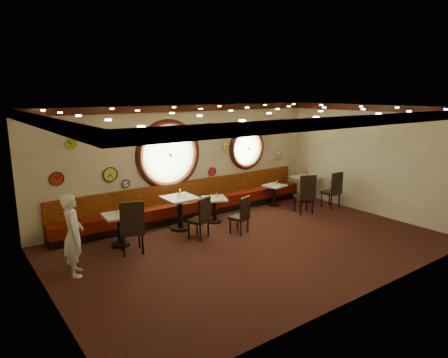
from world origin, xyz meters
TOP-DOWN VIEW (x-y plane):
  - floor at (0.00, 0.00)m, footprint 9.00×6.00m
  - ceiling at (0.00, 0.00)m, footprint 9.00×6.00m
  - wall_back at (0.00, 3.00)m, footprint 9.00×0.02m
  - wall_front at (0.00, -3.00)m, footprint 9.00×0.02m
  - wall_left at (-4.50, 0.00)m, footprint 0.02×6.00m
  - wall_right at (4.50, 0.00)m, footprint 0.02×6.00m
  - molding_back at (0.00, 2.95)m, footprint 9.00×0.10m
  - molding_front at (0.00, -2.95)m, footprint 9.00×0.10m
  - molding_left at (-4.45, 0.00)m, footprint 0.10×6.00m
  - molding_right at (4.45, 0.00)m, footprint 0.10×6.00m
  - banquette_base at (0.00, 2.72)m, footprint 8.00×0.55m
  - banquette_seat at (0.00, 2.72)m, footprint 8.00×0.55m
  - banquette_back at (0.00, 2.94)m, footprint 8.00×0.10m
  - porthole_left_glass at (-0.60, 3.00)m, footprint 1.66×0.02m
  - porthole_left_frame at (-0.60, 2.98)m, footprint 1.98×0.18m
  - porthole_left_ring at (-0.60, 2.95)m, footprint 1.61×0.03m
  - porthole_right_glass at (2.20, 3.00)m, footprint 1.10×0.02m
  - porthole_right_frame at (2.20, 2.98)m, footprint 1.38×0.18m
  - porthole_right_ring at (2.20, 2.95)m, footprint 1.09×0.03m
  - wall_clock_0 at (3.30, 2.96)m, footprint 0.28×0.03m
  - wall_clock_1 at (-1.90, 2.96)m, footprint 0.20×0.03m
  - wall_clock_2 at (-3.20, 2.96)m, footprint 0.26×0.03m
  - wall_clock_3 at (0.75, 2.96)m, footprint 0.30×0.03m
  - wall_clock_4 at (-3.60, 2.96)m, footprint 0.32×0.03m
  - wall_clock_5 at (1.35, 2.96)m, footprint 0.22×0.03m
  - wall_clock_6 at (3.55, 2.96)m, footprint 0.34×0.03m
  - wall_clock_7 at (-2.00, 2.96)m, footprint 0.24×0.03m
  - wall_clock_8 at (-2.30, 2.96)m, footprint 0.36×0.03m
  - wall_clock_9 at (0.85, 2.96)m, footprint 0.24×0.03m
  - table_a at (-2.56, 1.82)m, footprint 0.76×0.76m
  - table_b at (-0.84, 1.98)m, footprint 0.81×0.81m
  - table_c at (0.22, 1.94)m, footprint 0.83×0.83m
  - table_d at (2.74, 2.22)m, footprint 0.70×0.70m
  - table_e at (3.90, 1.97)m, footprint 0.86×0.86m
  - chair_a at (-2.53, 1.16)m, footprint 0.63×0.63m
  - chair_b at (-0.75, 1.09)m, footprint 0.57×0.57m
  - chair_c at (0.26, 0.76)m, footprint 0.52×0.52m
  - chair_d at (2.85, 0.99)m, footprint 0.64×0.64m
  - chair_e at (4.00, 0.90)m, footprint 0.48×0.48m
  - condiment_a_salt at (-2.60, 1.89)m, footprint 0.03×0.03m
  - condiment_b_salt at (-0.88, 2.00)m, footprint 0.03×0.03m
  - condiment_c_salt at (0.17, 2.04)m, footprint 0.04×0.04m
  - condiment_d_salt at (2.69, 2.25)m, footprint 0.04×0.04m
  - condiment_a_pepper at (-2.48, 1.76)m, footprint 0.03×0.03m
  - condiment_b_pepper at (-0.77, 1.88)m, footprint 0.04×0.04m
  - condiment_c_pepper at (0.26, 1.94)m, footprint 0.04×0.04m
  - condiment_d_pepper at (2.75, 2.19)m, footprint 0.03×0.03m
  - condiment_a_bottle at (-2.47, 1.88)m, footprint 0.05×0.05m
  - condiment_b_bottle at (-0.76, 2.10)m, footprint 0.05×0.05m
  - condiment_c_bottle at (0.36, 2.01)m, footprint 0.04×0.04m
  - condiment_d_bottle at (2.87, 2.27)m, footprint 0.05×0.05m
  - condiment_e_salt at (3.76, 1.99)m, footprint 0.03×0.03m
  - condiment_e_pepper at (3.98, 1.93)m, footprint 0.03×0.03m
  - condiment_e_bottle at (3.97, 2.02)m, footprint 0.05×0.05m
  - waiter at (-3.85, 0.89)m, footprint 0.55×0.69m

SIDE VIEW (x-z plane):
  - floor at x=0.00m, z-range 0.00..0.00m
  - banquette_base at x=0.00m, z-range 0.00..0.20m
  - banquette_seat at x=0.00m, z-range 0.20..0.50m
  - table_d at x=2.74m, z-range 0.09..0.75m
  - table_c at x=0.22m, z-range 0.09..0.79m
  - table_a at x=-2.56m, z-range 0.10..0.87m
  - table_e at x=3.90m, z-range 0.11..0.93m
  - table_b at x=-0.84m, z-range 0.12..1.00m
  - chair_c at x=0.26m, z-range 0.26..0.87m
  - chair_b at x=-0.75m, z-range 0.28..0.93m
  - chair_e at x=4.00m, z-range 0.30..1.01m
  - chair_d at x=2.85m, z-range 0.31..1.04m
  - chair_a at x=-2.53m, z-range 0.32..1.09m
  - condiment_d_pepper at x=2.75m, z-range 0.66..0.76m
  - condiment_d_salt at x=2.69m, z-range 0.66..0.76m
  - condiment_d_bottle at x=2.87m, z-range 0.66..0.83m
  - condiment_c_pepper at x=0.26m, z-range 0.70..0.80m
  - banquette_back at x=0.00m, z-range 0.48..1.02m
  - condiment_c_salt at x=0.17m, z-range 0.70..0.81m
  - condiment_c_bottle at x=0.36m, z-range 0.70..0.84m
  - condiment_a_salt at x=-2.60m, z-range 0.77..0.85m
  - condiment_a_pepper at x=-2.48m, z-range 0.77..0.86m
  - waiter at x=-3.85m, z-range 0.00..1.67m
  - condiment_a_bottle at x=-2.47m, z-range 0.77..0.93m
  - condiment_e_salt at x=3.76m, z-range 0.83..0.92m
  - condiment_e_pepper at x=3.98m, z-range 0.83..0.92m
  - condiment_e_bottle at x=3.97m, z-range 0.83..1.00m
  - condiment_b_salt at x=-0.88m, z-range 0.88..0.97m
  - condiment_b_pepper at x=-0.77m, z-range 0.88..1.00m
  - condiment_b_bottle at x=-0.76m, z-range 0.88..1.06m
  - wall_clock_1 at x=-1.90m, z-range 1.10..1.30m
  - wall_clock_9 at x=0.85m, z-range 1.08..1.32m
  - wall_clock_6 at x=3.55m, z-range 1.28..1.62m
  - wall_clock_8 at x=-2.30m, z-range 1.32..1.68m
  - wall_clock_4 at x=-3.60m, z-range 1.39..1.71m
  - wall_back at x=0.00m, z-range 0.00..3.20m
  - wall_front at x=0.00m, z-range 0.00..3.20m
  - wall_left at x=-4.50m, z-range 0.00..3.20m
  - wall_right at x=4.50m, z-range 0.00..3.20m
  - porthole_right_ring at x=2.20m, z-range 1.26..2.34m
  - porthole_right_glass at x=2.20m, z-range 1.25..2.35m
  - porthole_right_frame at x=2.20m, z-range 1.11..2.49m
  - porthole_left_glass at x=-0.60m, z-range 1.02..2.68m
  - porthole_left_frame at x=-0.60m, z-range 0.86..2.84m
  - porthole_left_ring at x=-0.60m, z-range 1.04..2.66m
  - wall_clock_5 at x=1.35m, z-range 1.84..2.06m
  - wall_clock_2 at x=-3.20m, z-range 2.22..2.48m
  - wall_clock_0 at x=3.30m, z-range 2.26..2.54m
  - wall_clock_7 at x=-2.00m, z-range 2.33..2.57m
  - wall_clock_3 at x=0.75m, z-range 2.40..2.70m
  - molding_back at x=0.00m, z-range 3.02..3.20m
  - molding_front at x=0.00m, z-range 3.02..3.20m
  - molding_left at x=-4.45m, z-range 3.02..3.20m
  - molding_right at x=4.45m, z-range 3.02..3.20m
  - ceiling at x=0.00m, z-range 3.19..3.21m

